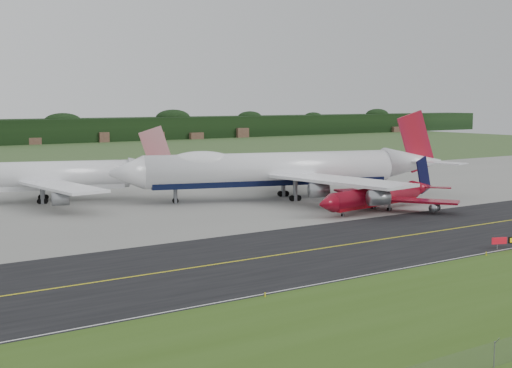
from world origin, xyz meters
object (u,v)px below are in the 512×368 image
object	(u,v)px
jet_ba_747	(282,169)
jet_star_tail	(41,177)
taxiway_sign	(508,240)
jet_red_737	(381,196)

from	to	relation	value
jet_ba_747	jet_star_tail	size ratio (longest dim) A/B	1.28
jet_star_tail	taxiway_sign	world-z (taller)	jet_star_tail
jet_ba_747	taxiway_sign	bearing A→B (deg)	-93.46
jet_red_737	taxiway_sign	distance (m)	39.03
taxiway_sign	jet_ba_747	bearing A→B (deg)	86.54
jet_ba_747	jet_star_tail	xyz separation A→B (m)	(-44.94, 25.30, -1.24)
jet_star_tail	taxiway_sign	bearing A→B (deg)	-64.38
jet_ba_747	jet_red_737	size ratio (longest dim) A/B	2.07
jet_red_737	jet_ba_747	bearing A→B (deg)	107.08
jet_ba_747	taxiway_sign	world-z (taller)	jet_ba_747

